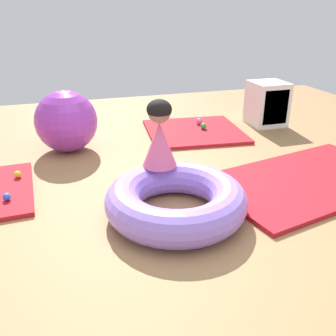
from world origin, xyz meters
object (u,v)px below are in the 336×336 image
object	(u,v)px
storage_cube	(268,104)
child_in_pink	(159,134)
play_ball_yellow	(18,174)
exercise_ball_large	(66,121)
inflatable_cushion	(176,200)
play_ball_blue	(7,197)
play_ball_green	(203,126)
play_ball_pink	(199,121)

from	to	relation	value
storage_cube	child_in_pink	bearing A→B (deg)	-141.86
play_ball_yellow	exercise_ball_large	distance (m)	0.87
child_in_pink	play_ball_yellow	size ratio (longest dim) A/B	8.45
inflatable_cushion	play_ball_blue	world-z (taller)	inflatable_cushion
exercise_ball_large	storage_cube	xyz separation A→B (m)	(2.56, 0.20, -0.05)
play_ball_green	storage_cube	xyz separation A→B (m)	(0.92, 0.05, 0.20)
exercise_ball_large	play_ball_pink	bearing A→B (deg)	12.06
exercise_ball_large	play_ball_green	bearing A→B (deg)	5.35
play_ball_yellow	storage_cube	bearing A→B (deg)	16.03
play_ball_yellow	child_in_pink	bearing A→B (deg)	-27.81
storage_cube	play_ball_green	bearing A→B (deg)	-177.03
child_in_pink	inflatable_cushion	bearing A→B (deg)	-25.72
child_in_pink	play_ball_blue	size ratio (longest dim) A/B	8.69
play_ball_blue	play_ball_green	distance (m)	2.53
inflatable_cushion	play_ball_pink	distance (m)	2.24
play_ball_yellow	play_ball_blue	size ratio (longest dim) A/B	1.03
storage_cube	play_ball_yellow	bearing A→B (deg)	-163.97
play_ball_blue	exercise_ball_large	size ratio (longest dim) A/B	0.10
inflatable_cushion	play_ball_pink	bearing A→B (deg)	63.96
play_ball_pink	inflatable_cushion	bearing A→B (deg)	-116.04
play_ball_blue	play_ball_green	xyz separation A→B (m)	(2.19, 1.26, 0.01)
play_ball_green	exercise_ball_large	size ratio (longest dim) A/B	0.12
child_in_pink	play_ball_pink	bearing A→B (deg)	119.99
inflatable_cushion	play_ball_green	bearing A→B (deg)	62.06
play_ball_blue	exercise_ball_large	bearing A→B (deg)	63.63
inflatable_cushion	play_ball_blue	xyz separation A→B (m)	(-1.23, 0.55, -0.06)
play_ball_yellow	play_ball_blue	xyz separation A→B (m)	(-0.06, -0.43, -0.00)
play_ball_green	exercise_ball_large	world-z (taller)	exercise_ball_large
child_in_pink	play_ball_yellow	xyz separation A→B (m)	(-1.16, 0.61, -0.46)
child_in_pink	storage_cube	xyz separation A→B (m)	(1.89, 1.49, -0.25)
play_ball_blue	child_in_pink	bearing A→B (deg)	-8.63
inflatable_cushion	child_in_pink	size ratio (longest dim) A/B	1.95
inflatable_cushion	play_ball_blue	distance (m)	1.35
child_in_pink	play_ball_green	distance (m)	1.80
play_ball_blue	play_ball_green	size ratio (longest dim) A/B	0.81
child_in_pink	play_ball_green	bearing A→B (deg)	117.18
child_in_pink	storage_cube	distance (m)	2.42
play_ball_green	exercise_ball_large	distance (m)	1.67
play_ball_green	play_ball_yellow	bearing A→B (deg)	-158.77
inflatable_cushion	play_ball_yellow	size ratio (longest dim) A/B	16.48
play_ball_yellow	storage_cube	distance (m)	3.18
play_ball_pink	storage_cube	distance (m)	0.93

